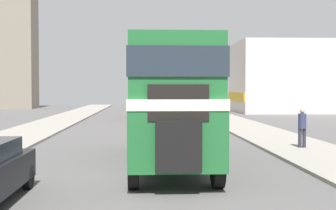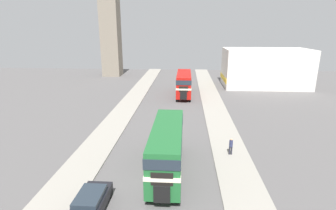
% 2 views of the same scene
% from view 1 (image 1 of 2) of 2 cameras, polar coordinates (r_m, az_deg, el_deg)
% --- Properties ---
extents(ground_plane, '(120.00, 120.00, 0.00)m').
position_cam_1_polar(ground_plane, '(13.81, -2.86, -8.91)').
color(ground_plane, '#565454').
extents(double_decker_bus, '(2.51, 10.03, 4.04)m').
position_cam_1_polar(double_decker_bus, '(16.12, 0.00, 1.31)').
color(double_decker_bus, '#1E602D').
rests_on(double_decker_bus, ground_plane).
extents(bus_distant, '(2.53, 10.23, 4.11)m').
position_cam_1_polar(bus_distant, '(42.67, -0.28, 1.79)').
color(bus_distant, '#B2140F').
rests_on(bus_distant, ground_plane).
extents(pedestrian_walking, '(0.34, 0.34, 1.67)m').
position_cam_1_polar(pedestrian_walking, '(20.60, 16.04, -2.40)').
color(pedestrian_walking, '#282833').
rests_on(pedestrian_walking, sidewalk_right).
extents(shop_building_block, '(16.91, 9.16, 7.78)m').
position_cam_1_polar(shop_building_block, '(54.76, 17.02, 3.24)').
color(shop_building_block, silver).
rests_on(shop_building_block, ground_plane).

